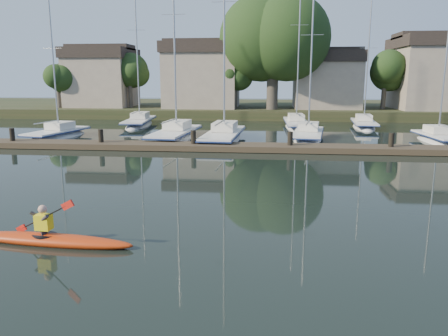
# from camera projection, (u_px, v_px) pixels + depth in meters

# --- Properties ---
(ground) EXTENTS (160.00, 160.00, 0.00)m
(ground) POSITION_uv_depth(u_px,v_px,m) (213.00, 225.00, 13.53)
(ground) COLOR black
(ground) RESTS_ON ground
(kayak) EXTENTS (4.85, 1.19, 1.54)m
(kayak) POSITION_uv_depth(u_px,v_px,m) (49.00, 237.00, 11.97)
(kayak) COLOR red
(kayak) RESTS_ON ground
(dock) EXTENTS (34.00, 2.00, 1.80)m
(dock) POSITION_uv_depth(u_px,v_px,m) (241.00, 147.00, 27.12)
(dock) COLOR #3F3424
(dock) RESTS_ON ground
(sailboat_0) EXTENTS (3.17, 7.40, 11.36)m
(sailboat_0) POSITION_uv_depth(u_px,v_px,m) (58.00, 140.00, 32.71)
(sailboat_0) COLOR white
(sailboat_0) RESTS_ON ground
(sailboat_1) EXTENTS (2.98, 9.39, 15.11)m
(sailboat_1) POSITION_uv_depth(u_px,v_px,m) (176.00, 142.00, 32.01)
(sailboat_1) COLOR white
(sailboat_1) RESTS_ON ground
(sailboat_2) EXTENTS (2.82, 9.91, 16.22)m
(sailboat_2) POSITION_uv_depth(u_px,v_px,m) (224.00, 144.00, 31.07)
(sailboat_2) COLOR white
(sailboat_2) RESTS_ON ground
(sailboat_3) EXTENTS (3.20, 8.14, 12.78)m
(sailboat_3) POSITION_uv_depth(u_px,v_px,m) (308.00, 142.00, 31.86)
(sailboat_3) COLOR white
(sailboat_3) RESTS_ON ground
(sailboat_4) EXTENTS (2.44, 6.67, 11.13)m
(sailboat_4) POSITION_uv_depth(u_px,v_px,m) (438.00, 145.00, 30.46)
(sailboat_4) COLOR white
(sailboat_4) RESTS_ON ground
(sailboat_5) EXTENTS (2.91, 9.10, 14.81)m
(sailboat_5) POSITION_uv_depth(u_px,v_px,m) (140.00, 127.00, 40.98)
(sailboat_5) COLOR white
(sailboat_5) RESTS_ON ground
(sailboat_6) EXTENTS (2.22, 9.61, 15.21)m
(sailboat_6) POSITION_uv_depth(u_px,v_px,m) (296.00, 129.00, 39.45)
(sailboat_6) COLOR white
(sailboat_6) RESTS_ON ground
(sailboat_7) EXTENTS (2.70, 7.64, 12.06)m
(sailboat_7) POSITION_uv_depth(u_px,v_px,m) (364.00, 129.00, 39.33)
(sailboat_7) COLOR white
(sailboat_7) RESTS_ON ground
(shore) EXTENTS (90.00, 25.25, 12.75)m
(shore) POSITION_uv_depth(u_px,v_px,m) (269.00, 87.00, 51.92)
(shore) COLOR #222F17
(shore) RESTS_ON ground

